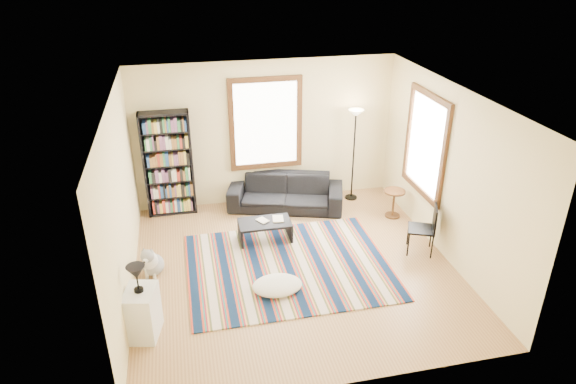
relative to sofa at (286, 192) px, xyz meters
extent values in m
cube|color=#AC824E|center=(-0.29, -2.05, -0.37)|extent=(5.00, 5.00, 0.10)
cube|color=white|center=(-0.29, -2.05, 2.53)|extent=(5.00, 5.00, 0.10)
cube|color=beige|center=(-0.29, 0.50, 1.08)|extent=(5.00, 0.10, 2.80)
cube|color=beige|center=(-0.29, -4.60, 1.08)|extent=(5.00, 0.10, 2.80)
cube|color=beige|center=(-2.84, -2.05, 1.08)|extent=(0.10, 5.00, 2.80)
cube|color=beige|center=(2.26, -2.05, 1.08)|extent=(0.10, 5.00, 2.80)
cube|color=white|center=(-0.29, 0.42, 1.28)|extent=(1.20, 0.06, 1.60)
cube|color=white|center=(2.18, -1.25, 1.28)|extent=(0.06, 1.20, 1.60)
cube|color=#0B1E3B|center=(-0.39, -2.02, -0.31)|extent=(3.20, 2.56, 0.02)
imported|color=black|center=(0.00, 0.00, 0.00)|extent=(2.35, 1.47, 0.64)
cube|color=black|center=(-2.17, 0.27, 0.68)|extent=(0.90, 0.30, 2.00)
cube|color=black|center=(-0.61, -1.13, -0.14)|extent=(0.91, 0.53, 0.36)
imported|color=beige|center=(-0.71, -1.13, 0.05)|extent=(0.26, 0.24, 0.02)
imported|color=beige|center=(-0.46, -1.08, 0.05)|extent=(0.22, 0.27, 0.02)
ellipsoid|color=beige|center=(-0.69, -2.61, -0.23)|extent=(0.86, 0.71, 0.19)
cylinder|color=#4D2E13|center=(1.91, -0.80, -0.05)|extent=(0.44, 0.44, 0.54)
cube|color=black|center=(1.86, -2.05, 0.11)|extent=(0.55, 0.54, 0.86)
cube|color=white|center=(-2.59, -3.15, 0.03)|extent=(0.48, 0.57, 0.70)
camera|label=1|loc=(-1.88, -8.75, 4.39)|focal=32.00mm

